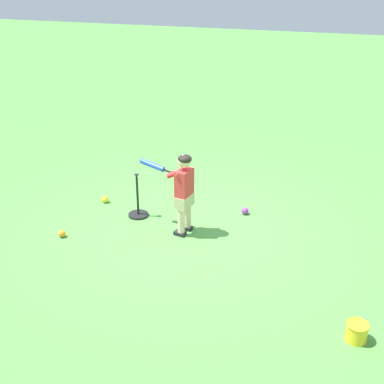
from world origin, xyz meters
The scene contains 7 objects.
ground_plane centered at (0.00, 0.00, 0.00)m, with size 40.00×40.00×0.00m, color #519942.
child_batter centered at (-0.06, -0.09, 0.65)m, with size 0.77×0.33×1.08m.
play_ball_far_left centered at (-1.42, 0.38, 0.05)m, with size 0.10×0.10×0.10m, color yellow.
play_ball_far_right centered at (-1.47, -0.71, 0.05)m, with size 0.09×0.09×0.09m, color orange.
play_ball_center_lawn centered at (0.59, 0.67, 0.05)m, with size 0.10×0.10×0.10m, color purple.
batting_tee centered at (-0.79, 0.15, 0.10)m, with size 0.28×0.28×0.62m.
toy_bucket centered at (2.18, -1.51, 0.10)m, with size 0.22×0.22×0.19m.
Camera 1 is at (1.95, -5.59, 3.27)m, focal length 48.04 mm.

